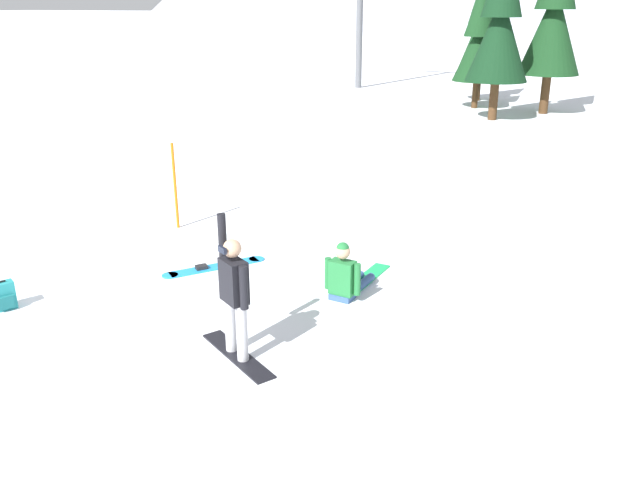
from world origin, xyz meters
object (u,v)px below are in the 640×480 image
at_px(backpack_teal, 4,296).
at_px(snowboarder_midground, 347,276).
at_px(pine_tree_young, 554,14).
at_px(pine_tree_short, 480,39).
at_px(snowboarder_foreground, 234,295).
at_px(trail_marker_pole, 175,186).
at_px(pine_tree_tall, 482,27).
at_px(pine_tree_broad, 501,22).
at_px(loose_snowboard_far_spare, 215,267).

bearing_deg(backpack_teal, snowboarder_midground, 27.69).
bearing_deg(pine_tree_young, pine_tree_short, 170.81).
height_order(backpack_teal, pine_tree_young, pine_tree_young).
distance_m(snowboarder_foreground, trail_marker_pole, 5.69).
bearing_deg(snowboarder_foreground, pine_tree_tall, 92.57).
relative_size(pine_tree_broad, pine_tree_tall, 1.11).
bearing_deg(backpack_teal, pine_tree_young, 75.08).
xyz_separation_m(snowboarder_midground, trail_marker_pole, (-4.48, 1.85, 0.57)).
distance_m(snowboarder_midground, pine_tree_broad, 18.65).
bearing_deg(pine_tree_tall, pine_tree_broad, -74.30).
relative_size(snowboarder_foreground, loose_snowboard_far_spare, 1.17).
bearing_deg(pine_tree_young, snowboarder_midground, -94.04).
distance_m(pine_tree_broad, pine_tree_tall, 5.70).
bearing_deg(trail_marker_pole, backpack_teal, -93.39).
bearing_deg(backpack_teal, pine_tree_short, 82.39).
relative_size(snowboarder_midground, loose_snowboard_far_spare, 1.09).
bearing_deg(backpack_teal, loose_snowboard_far_spare, 51.52).
distance_m(snowboarder_midground, backpack_teal, 5.35).
xyz_separation_m(snowboarder_foreground, pine_tree_tall, (-1.18, 26.20, 2.52)).
relative_size(pine_tree_short, pine_tree_tall, 0.87).
distance_m(snowboarder_foreground, pine_tree_short, 23.80).
bearing_deg(snowboarder_foreground, backpack_teal, -178.85).
height_order(loose_snowboard_far_spare, backpack_teal, backpack_teal).
bearing_deg(pine_tree_tall, trail_marker_pole, -96.77).
bearing_deg(snowboarder_midground, pine_tree_tall, 94.51).
relative_size(snowboarder_foreground, pine_tree_young, 0.26).
xyz_separation_m(snowboarder_midground, pine_tree_tall, (-1.87, 23.79, 3.09)).
xyz_separation_m(backpack_teal, pine_tree_young, (6.21, 23.28, 3.85)).
bearing_deg(trail_marker_pole, loose_snowboard_far_spare, -41.44).
height_order(pine_tree_young, pine_tree_broad, pine_tree_young).
distance_m(trail_marker_pole, pine_tree_young, 20.11).
bearing_deg(pine_tree_tall, snowboarder_foreground, -87.43).
bearing_deg(pine_tree_broad, pine_tree_young, 53.98).
bearing_deg(pine_tree_short, snowboarder_midground, -85.81).
bearing_deg(pine_tree_broad, snowboarder_midground, -88.95).
relative_size(snowboarder_midground, backpack_teal, 3.81).
distance_m(pine_tree_short, pine_tree_broad, 3.32).
height_order(snowboarder_midground, backpack_teal, snowboarder_midground).
bearing_deg(snowboarder_midground, loose_snowboard_far_spare, 175.68).
distance_m(snowboarder_foreground, pine_tree_tall, 26.35).
relative_size(loose_snowboard_far_spare, pine_tree_young, 0.22).
xyz_separation_m(snowboarder_midground, pine_tree_young, (1.47, 20.80, 3.73)).
height_order(snowboarder_foreground, loose_snowboard_far_spare, snowboarder_foreground).
distance_m(loose_snowboard_far_spare, pine_tree_young, 21.39).
height_order(snowboarder_midground, pine_tree_young, pine_tree_young).
xyz_separation_m(snowboarder_foreground, snowboarder_midground, (0.70, 2.40, -0.57)).
height_order(snowboarder_foreground, pine_tree_young, pine_tree_young).
distance_m(loose_snowboard_far_spare, pine_tree_short, 21.32).
height_order(snowboarder_midground, pine_tree_tall, pine_tree_tall).
bearing_deg(loose_snowboard_far_spare, pine_tree_short, 87.16).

